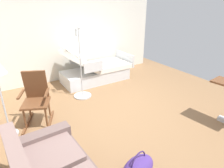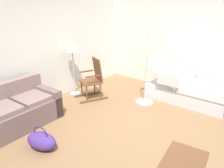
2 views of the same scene
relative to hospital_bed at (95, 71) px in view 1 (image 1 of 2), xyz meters
name	(u,v)px [view 1 (image 1 of 2)]	position (x,y,z in m)	size (l,w,h in m)	color
ground_plane	(124,110)	(-1.88, 0.26, -0.31)	(6.32, 6.32, 0.00)	olive
side_wall	(76,33)	(0.68, 0.26, 1.04)	(0.10, 5.25, 2.70)	silver
hospital_bed	(95,71)	(0.00, 0.00, 0.00)	(1.06, 2.08, 1.14)	silver
rocking_chair	(36,99)	(-1.35, 1.96, 0.19)	(0.89, 0.74, 1.05)	brown
duffel_bag	(138,168)	(-3.46, 1.14, -0.16)	(0.45, 0.62, 0.43)	#472D7A
iv_pole	(82,87)	(-0.76, 0.77, -0.06)	(0.44, 0.44, 1.69)	#B2B5BA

